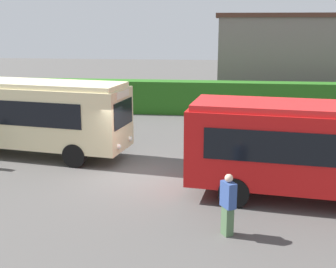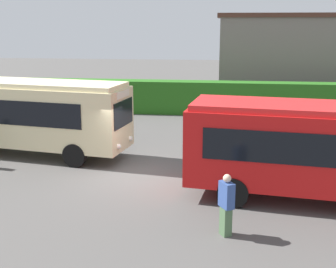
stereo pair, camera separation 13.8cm
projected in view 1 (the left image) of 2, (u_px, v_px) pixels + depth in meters
ground_plane at (132, 175)px, 17.36m from camera, size 112.52×112.52×0.00m
bus_cream at (27, 113)px, 19.58m from camera, size 9.45×3.86×3.32m
bus_red at (322, 147)px, 14.35m from camera, size 8.96×3.63×3.25m
person_right at (228, 203)px, 12.21m from camera, size 0.46×0.53×1.79m
person_far at (259, 153)px, 16.72m from camera, size 0.48×0.55×1.93m
hedge_row at (168, 97)px, 29.03m from camera, size 68.26×1.36×2.12m
depot_building at (291, 59)px, 32.56m from camera, size 11.13×5.81×6.44m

